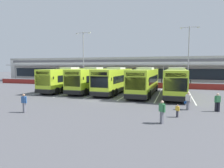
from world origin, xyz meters
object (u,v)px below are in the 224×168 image
coach_bus_right_centre (144,82)px  pedestrian_in_dark_coat (217,102)px  lamp_post_centre (189,53)px  coach_bus_left_centre (92,80)px  coach_bus_leftmost (67,80)px  coach_bus_rightmost (176,83)px  coach_bus_centre (115,81)px  pedestrian_with_handbag (188,100)px  pedestrian_near_bin (24,102)px  pedestrian_approaching_bus (162,111)px  pedestrian_child (177,110)px  lamp_post_west (83,55)px

coach_bus_right_centre → pedestrian_in_dark_coat: bearing=-47.8°
lamp_post_centre → coach_bus_left_centre: bearing=-146.4°
coach_bus_leftmost → coach_bus_rightmost: same height
coach_bus_centre → pedestrian_in_dark_coat: 15.22m
coach_bus_right_centre → pedestrian_with_handbag: (5.19, -8.40, -0.93)m
coach_bus_right_centre → pedestrian_near_bin: (-8.28, -13.72, -0.91)m
coach_bus_left_centre → lamp_post_centre: lamp_post_centre is taller
coach_bus_left_centre → pedestrian_approaching_bus: 18.69m
coach_bus_left_centre → pedestrian_child: bearing=-44.8°
coach_bus_rightmost → pedestrian_child: coach_bus_rightmost is taller
coach_bus_leftmost → pedestrian_child: bearing=-36.0°
coach_bus_centre → pedestrian_in_dark_coat: (12.13, -9.14, -0.91)m
coach_bus_right_centre → pedestrian_with_handbag: 9.91m
coach_bus_left_centre → coach_bus_rightmost: 12.70m
coach_bus_centre → pedestrian_approaching_bus: 16.25m
coach_bus_left_centre → lamp_post_west: bearing=122.0°
coach_bus_leftmost → pedestrian_child: coach_bus_leftmost is taller
pedestrian_approaching_bus → pedestrian_child: bearing=63.2°
coach_bus_centre → lamp_post_west: (-9.77, 9.79, 4.50)m
coach_bus_left_centre → coach_bus_leftmost: bearing=-176.3°
coach_bus_centre → coach_bus_right_centre: (4.54, -0.76, 0.00)m
coach_bus_rightmost → pedestrian_near_bin: (-12.51, -13.69, -0.91)m
coach_bus_leftmost → pedestrian_child: size_ratio=12.15×
coach_bus_leftmost → pedestrian_with_handbag: bearing=-27.4°
pedestrian_approaching_bus → coach_bus_left_centre: bearing=128.4°
pedestrian_with_handbag → pedestrian_approaching_bus: bearing=-111.4°
coach_bus_right_centre → pedestrian_near_bin: coach_bus_right_centre is taller
pedestrian_with_handbag → pedestrian_in_dark_coat: size_ratio=1.00×
pedestrian_with_handbag → coach_bus_centre: bearing=136.7°
coach_bus_rightmost → pedestrian_approaching_bus: 13.54m
coach_bus_rightmost → lamp_post_centre: bearing=79.2°
coach_bus_leftmost → lamp_post_centre: bearing=28.0°
pedestrian_child → pedestrian_approaching_bus: 2.36m
pedestrian_near_bin → pedestrian_child: bearing=10.4°
pedestrian_near_bin → lamp_post_west: (-6.03, 24.27, 5.42)m
pedestrian_child → pedestrian_approaching_bus: size_ratio=0.62×
coach_bus_leftmost → coach_bus_rightmost: size_ratio=1.00×
pedestrian_child → lamp_post_west: lamp_post_west is taller
pedestrian_with_handbag → pedestrian_in_dark_coat: same height
pedestrian_in_dark_coat → pedestrian_near_bin: size_ratio=1.00×
coach_bus_rightmost → pedestrian_near_bin: bearing=-132.4°
coach_bus_leftmost → coach_bus_left_centre: bearing=3.7°
pedestrian_with_handbag → pedestrian_child: 3.18m
coach_bus_leftmost → pedestrian_near_bin: coach_bus_leftmost is taller
pedestrian_in_dark_coat → lamp_post_centre: bearing=93.8°
coach_bus_right_centre → lamp_post_west: size_ratio=1.11×
coach_bus_rightmost → lamp_post_west: 21.82m
pedestrian_with_handbag → lamp_post_west: (-19.50, 18.95, 5.43)m
coach_bus_leftmost → coach_bus_centre: bearing=-0.6°
coach_bus_leftmost → pedestrian_with_handbag: size_ratio=7.53×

